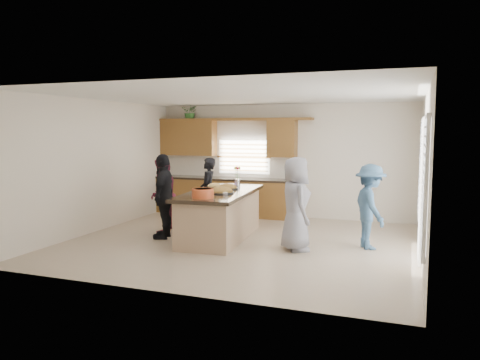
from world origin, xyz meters
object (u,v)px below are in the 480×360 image
at_px(woman_left_front, 164,196).
at_px(salad_bowl, 203,193).
at_px(island, 220,216).
at_px(woman_right_front, 296,204).
at_px(woman_left_mid, 162,195).
at_px(woman_right_back, 370,207).
at_px(woman_left_back, 208,191).

bearing_deg(woman_left_front, salad_bowl, 47.20).
relative_size(island, woman_right_front, 1.66).
bearing_deg(woman_left_mid, woman_right_front, 71.68).
height_order(island, salad_bowl, salad_bowl).
height_order(island, woman_right_back, woman_right_back).
bearing_deg(woman_right_back, woman_left_back, 48.34).
xyz_separation_m(salad_bowl, woman_left_back, (-0.91, 2.27, -0.28)).
xyz_separation_m(island, woman_left_back, (-0.83, 1.27, 0.31)).
distance_m(salad_bowl, woman_right_back, 3.04).
bearing_deg(woman_left_front, woman_left_back, 158.29).
xyz_separation_m(island, salad_bowl, (0.08, -1.00, 0.59)).
relative_size(woman_left_front, woman_right_back, 1.09).
distance_m(woman_left_back, woman_right_back, 3.86).
relative_size(woman_left_back, woman_right_front, 0.91).
distance_m(island, woman_left_front, 1.19).
height_order(woman_left_back, woman_left_front, woman_left_front).
distance_m(woman_left_back, woman_left_front, 1.64).
bearing_deg(woman_right_back, island, 68.44).
height_order(woman_left_front, woman_right_front, woman_left_front).
bearing_deg(woman_right_back, salad_bowl, 87.80).
relative_size(salad_bowl, woman_left_back, 0.25).
xyz_separation_m(woman_left_mid, woman_right_front, (3.03, -0.56, 0.05)).
height_order(woman_left_back, woman_left_mid, woman_left_mid).
distance_m(woman_left_mid, woman_right_back, 4.27).
relative_size(island, woman_left_mid, 1.77).
xyz_separation_m(island, woman_left_mid, (-1.41, 0.16, 0.34)).
distance_m(woman_left_back, woman_right_front, 2.97).
distance_m(woman_left_mid, woman_right_front, 3.08).
xyz_separation_m(woman_left_back, woman_right_front, (2.46, -1.67, 0.08)).
bearing_deg(woman_left_back, salad_bowl, 3.99).
height_order(salad_bowl, woman_right_back, woman_right_back).
bearing_deg(woman_left_back, woman_right_front, 37.83).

